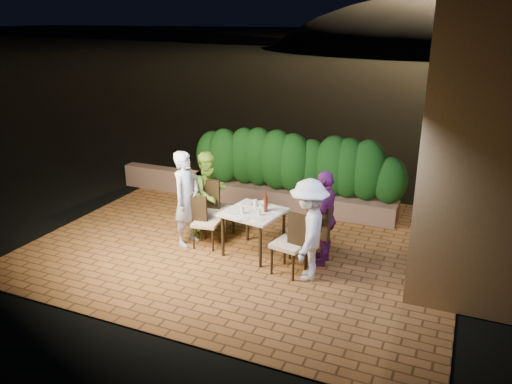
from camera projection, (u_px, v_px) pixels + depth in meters
The scene contains 31 objects.
ground at pixel (236, 253), 8.42m from camera, with size 400.00×400.00×0.00m, color black.
terrace_floor at pixel (249, 244), 8.87m from camera, with size 7.00×6.00×0.15m, color #915D2E.
building_wall at pixel (491, 100), 7.97m from camera, with size 1.60×5.00×5.00m, color olive.
window_pane at pixel (434, 132), 8.00m from camera, with size 0.08×1.00×1.40m, color black.
window_frame at pixel (433, 132), 8.00m from camera, with size 0.06×1.15×1.55m, color black.
planter at pixel (293, 200), 10.27m from camera, with size 4.20×0.55×0.40m, color brown.
hedge at pixel (294, 165), 10.02m from camera, with size 4.00×0.70×1.10m, color #103D12, non-canonical shape.
parapet at pixel (169, 179), 11.38m from camera, with size 2.20×0.30×0.50m, color brown.
hill at pixel (463, 85), 60.94m from camera, with size 52.00×40.00×22.00m, color black.
dining_table at pixel (254, 232), 8.28m from camera, with size 0.89×0.89×0.75m, color white, non-canonical shape.
plate_nw at pixel (232, 212), 8.09m from camera, with size 0.24×0.24×0.01m, color white.
plate_sw at pixel (245, 204), 8.46m from camera, with size 0.23×0.23×0.01m, color white.
plate_ne at pixel (258, 219), 7.83m from camera, with size 0.21×0.21×0.01m, color white.
plate_se at pixel (277, 210), 8.17m from camera, with size 0.21×0.21×0.01m, color white.
plate_centre at pixel (254, 210), 8.19m from camera, with size 0.21×0.21×0.01m, color white.
plate_front at pixel (243, 218), 7.85m from camera, with size 0.21×0.21×0.01m, color white.
glass_nw at pixel (242, 210), 8.04m from camera, with size 0.07×0.07×0.12m, color silver.
glass_sw at pixel (255, 203), 8.34m from camera, with size 0.07×0.07×0.12m, color silver.
glass_ne at pixel (259, 212), 7.96m from camera, with size 0.06×0.06×0.10m, color silver.
glass_se at pixel (265, 207), 8.17m from camera, with size 0.06×0.06×0.10m, color silver.
beer_bottle at pixel (266, 202), 8.08m from camera, with size 0.06×0.06×0.33m, color #501C0D, non-canonical shape.
bowl at pixel (261, 204), 8.41m from camera, with size 0.19×0.19×0.05m, color white.
chair_left_front at pixel (206, 222), 8.50m from camera, with size 0.42×0.42×0.91m, color black, non-canonical shape.
chair_left_back at pixel (219, 209), 8.85m from camera, with size 0.49×0.49×1.06m, color black, non-canonical shape.
chair_right_front at pixel (289, 243), 7.58m from camera, with size 0.47×0.47×1.01m, color black, non-canonical shape.
chair_right_back at pixel (308, 231), 7.98m from camera, with size 0.48×0.48×1.04m, color black, non-canonical shape.
diner_blue at pixel (186, 198), 8.50m from camera, with size 0.60×0.40×1.66m, color silver.
diner_green at pixel (209, 193), 8.94m from camera, with size 0.74×0.58×1.53m, color #94D141.
diner_white at pixel (309, 230), 7.35m from camera, with size 1.01×0.58×1.56m, color white.
diner_purple at pixel (324, 218), 7.82m from camera, with size 0.91×0.38×1.55m, color #772775.
parapet_lamp at pixel (188, 169), 11.08m from camera, with size 0.10×0.10×0.14m, color orange.
Camera 1 is at (3.33, -6.85, 3.74)m, focal length 35.00 mm.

